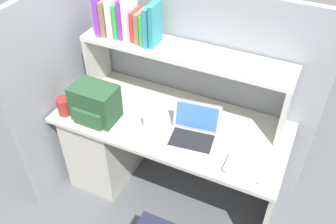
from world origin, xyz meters
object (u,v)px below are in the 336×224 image
backpack (95,104)px  computer_mouse (133,125)px  paper_cup (149,120)px  laptop (194,131)px  snack_canister (64,106)px

backpack → computer_mouse: backpack is taller
computer_mouse → paper_cup: (0.10, 0.05, 0.04)m
laptop → paper_cup: bearing=-174.0°
computer_mouse → paper_cup: size_ratio=0.96×
backpack → laptop: bearing=8.5°
paper_cup → snack_canister: (-0.59, -0.12, 0.01)m
paper_cup → snack_canister: size_ratio=0.87×
snack_canister → backpack: bearing=13.6°
paper_cup → backpack: bearing=-169.4°
laptop → backpack: bearing=-171.5°
backpack → computer_mouse: size_ratio=2.88×
snack_canister → laptop: bearing=9.8°
computer_mouse → snack_canister: (-0.50, -0.08, 0.05)m
laptop → snack_canister: (-0.91, -0.16, 0.01)m
backpack → paper_cup: bearing=10.6°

